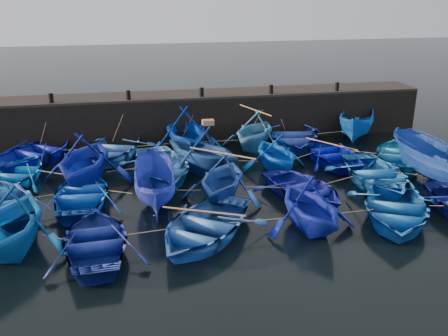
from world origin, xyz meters
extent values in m
plane|color=black|center=(0.00, 0.00, 0.00)|extent=(120.00, 120.00, 0.00)
cube|color=black|center=(0.00, 10.50, 1.25)|extent=(26.00, 2.50, 2.50)
cube|color=black|center=(0.00, 10.50, 2.56)|extent=(26.00, 2.50, 0.12)
cylinder|color=black|center=(-8.00, 9.60, 2.87)|extent=(0.24, 0.24, 0.50)
cylinder|color=black|center=(-4.00, 9.60, 2.87)|extent=(0.24, 0.24, 0.50)
cylinder|color=black|center=(0.00, 9.60, 2.87)|extent=(0.24, 0.24, 0.50)
cylinder|color=black|center=(4.00, 9.60, 2.87)|extent=(0.24, 0.24, 0.50)
cylinder|color=black|center=(8.00, 9.60, 2.87)|extent=(0.24, 0.24, 0.50)
imported|color=#081190|center=(-8.75, 7.80, 0.53)|extent=(5.97, 6.27, 1.06)
imported|color=#2B5BA5|center=(-5.00, 7.61, 0.55)|extent=(5.27, 6.20, 1.09)
imported|color=#002C9D|center=(-1.17, 7.80, 1.24)|extent=(4.59, 5.16, 2.48)
imported|color=#367BC8|center=(2.58, 7.71, 1.07)|extent=(5.24, 5.36, 2.14)
imported|color=navy|center=(4.80, 7.96, 0.60)|extent=(5.13, 6.46, 1.21)
imported|color=#0A4CA7|center=(8.78, 8.20, 0.95)|extent=(4.11, 5.19, 1.91)
imported|color=#075CBC|center=(-9.23, 4.97, 0.47)|extent=(4.32, 5.23, 0.94)
imported|color=navy|center=(-6.10, 4.14, 1.26)|extent=(5.09, 5.58, 2.51)
imported|color=#2D70BD|center=(-2.74, 4.38, 0.55)|extent=(4.37, 5.68, 1.09)
imported|color=navy|center=(-0.75, 4.72, 1.17)|extent=(5.74, 5.84, 2.33)
imported|color=blue|center=(2.75, 4.18, 0.97)|extent=(3.59, 4.03, 1.93)
imported|color=#000A9A|center=(5.83, 4.89, 0.46)|extent=(3.56, 4.72, 0.93)
imported|color=blue|center=(9.10, 4.04, 0.47)|extent=(4.78, 5.44, 0.94)
imported|color=navy|center=(-9.20, 1.69, 0.53)|extent=(5.21, 6.07, 1.06)
imported|color=blue|center=(-6.13, 1.98, 0.48)|extent=(3.52, 4.79, 0.96)
imported|color=navy|center=(-3.25, 1.42, 0.86)|extent=(1.80, 4.49, 1.72)
imported|color=#1B429B|center=(-0.47, 1.21, 1.03)|extent=(4.73, 4.99, 2.07)
imported|color=#141B98|center=(2.93, 0.83, 0.46)|extent=(4.49, 5.23, 0.91)
imported|color=blue|center=(6.60, 1.55, 0.53)|extent=(4.06, 5.40, 1.07)
imported|color=navy|center=(9.22, 1.09, 1.03)|extent=(3.25, 5.65, 2.06)
imported|color=#095599|center=(-8.14, -1.55, 1.17)|extent=(4.36, 4.89, 2.33)
imported|color=navy|center=(-5.42, -2.15, 0.47)|extent=(3.52, 4.74, 0.95)
imported|color=blue|center=(-1.75, -1.93, 0.53)|extent=(5.95, 6.27, 1.06)
imported|color=#0B1991|center=(2.15, -1.96, 1.02)|extent=(3.82, 4.28, 2.03)
imported|color=#1354AC|center=(5.61, -1.89, 0.53)|extent=(5.54, 6.23, 1.07)
cube|color=#946340|center=(-0.45, 4.72, 2.45)|extent=(0.54, 0.38, 0.24)
cylinder|color=tan|center=(-6.88, 7.70, 0.55)|extent=(1.95, 0.22, 0.04)
cylinder|color=tan|center=(-3.09, 7.71, 0.55)|extent=(2.04, 0.22, 0.04)
cylinder|color=tan|center=(0.71, 7.76, 0.55)|extent=(1.96, 0.12, 0.04)
cylinder|color=tan|center=(3.69, 7.84, 0.55)|extent=(0.43, 0.28, 0.04)
cylinder|color=tan|center=(6.79, 8.08, 0.55)|extent=(2.19, 0.28, 0.04)
cylinder|color=tan|center=(-7.67, 4.56, 0.55)|extent=(1.34, 0.85, 0.04)
cylinder|color=tan|center=(-4.42, 4.26, 0.55)|extent=(1.57, 0.27, 0.04)
cylinder|color=tan|center=(-1.75, 4.55, 0.55)|extent=(0.22, 0.36, 0.04)
cylinder|color=tan|center=(1.00, 4.45, 0.55)|extent=(1.71, 0.57, 0.04)
cylinder|color=tan|center=(4.29, 4.53, 0.55)|extent=(1.30, 0.74, 0.04)
cylinder|color=tan|center=(7.46, 4.46, 0.55)|extent=(1.49, 0.88, 0.04)
cylinder|color=tan|center=(-7.66, 1.83, 0.55)|extent=(1.28, 0.32, 0.04)
cylinder|color=tan|center=(-4.69, 1.70, 0.55)|extent=(1.10, 0.59, 0.04)
cylinder|color=tan|center=(-1.86, 1.31, 0.55)|extent=(0.99, 0.24, 0.04)
cylinder|color=tan|center=(1.23, 1.02, 0.55)|extent=(1.61, 0.42, 0.04)
cylinder|color=tan|center=(4.77, 1.19, 0.55)|extent=(1.88, 0.75, 0.04)
cylinder|color=tan|center=(7.91, 1.32, 0.55)|extent=(0.84, 0.48, 0.04)
cylinder|color=tan|center=(-6.78, -1.85, 0.55)|extent=(0.95, 0.63, 0.04)
cylinder|color=tan|center=(-3.58, -2.04, 0.55)|extent=(1.87, 0.25, 0.04)
cylinder|color=tan|center=(0.20, -1.95, 0.55)|extent=(2.10, 0.06, 0.04)
cylinder|color=tan|center=(3.88, -1.93, 0.55)|extent=(1.66, 0.10, 0.04)
cylinder|color=tan|center=(7.06, -2.01, 0.55)|extent=(1.10, 0.27, 0.04)
cylinder|color=tan|center=(-8.38, 9.25, 1.58)|extent=(0.80, 0.55, 2.08)
cylinder|color=tan|center=(-4.50, 9.16, 1.58)|extent=(1.05, 0.73, 2.09)
cylinder|color=tan|center=(-0.59, 9.25, 1.58)|extent=(1.21, 0.54, 2.09)
cylinder|color=tan|center=(3.29, 9.21, 1.58)|extent=(1.46, 0.63, 2.09)
cylinder|color=tan|center=(4.40, 9.33, 1.58)|extent=(0.84, 0.39, 2.08)
cylinder|color=tan|center=(8.39, 9.45, 1.58)|extent=(0.82, 0.13, 2.08)
cylinder|color=#99724C|center=(2.58, 7.71, 2.17)|extent=(1.08, 2.84, 0.06)
cylinder|color=#99724C|center=(5.83, 4.89, 0.96)|extent=(1.77, 2.49, 0.06)
cylinder|color=#99724C|center=(-0.47, 1.21, 2.10)|extent=(2.34, 1.97, 0.06)
cylinder|color=#99724C|center=(-1.75, -1.93, 1.09)|extent=(2.74, 1.32, 0.06)
camera|label=1|loc=(-4.10, -17.48, 8.52)|focal=40.00mm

